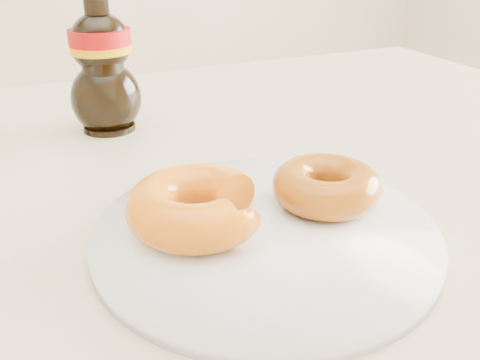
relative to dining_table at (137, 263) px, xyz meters
name	(u,v)px	position (x,y,z in m)	size (l,w,h in m)	color
dining_table	(137,263)	(0.00, 0.00, 0.00)	(1.40, 0.90, 0.75)	beige
plate	(265,234)	(0.08, -0.14, 0.09)	(0.28, 0.28, 0.01)	white
donut_bitten	(196,206)	(0.03, -0.11, 0.12)	(0.11, 0.11, 0.04)	#E45F0D
donut_whole	(326,186)	(0.15, -0.12, 0.11)	(0.10, 0.10, 0.03)	#915109
syrup_bottle	(103,63)	(0.02, 0.19, 0.17)	(0.09, 0.07, 0.17)	black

